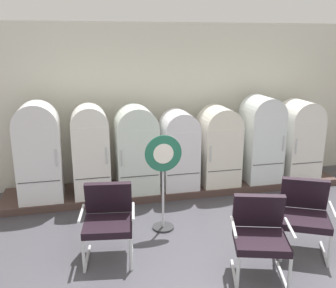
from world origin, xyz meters
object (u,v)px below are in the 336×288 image
Objects in this scene: refrigerator_3 at (179,147)px; refrigerator_6 at (299,137)px; refrigerator_4 at (219,144)px; refrigerator_5 at (261,136)px; refrigerator_2 at (136,147)px; armchair_left at (108,217)px; refrigerator_0 at (38,149)px; armchair_right at (304,212)px; refrigerator_1 at (90,148)px; armchair_center at (260,232)px; sign_stand at (163,181)px.

refrigerator_3 is 2.39m from refrigerator_6.
refrigerator_5 reaches higher than refrigerator_4.
refrigerator_6 is at bearing 0.28° from refrigerator_2.
refrigerator_0 is at bearing 118.27° from armchair_left.
refrigerator_4 is 0.90× the size of refrigerator_5.
refrigerator_5 is (1.59, 0.03, 0.11)m from refrigerator_3.
refrigerator_4 is 2.33m from armchair_right.
refrigerator_1 reaches higher than armchair_right.
armchair_left is (-0.64, -1.83, -0.37)m from refrigerator_2.
refrigerator_3 reaches higher than armchair_center.
refrigerator_0 is 4.77m from refrigerator_6.
refrigerator_4 is 1.88m from sign_stand.
armchair_left is (0.14, -1.84, -0.40)m from refrigerator_1.
refrigerator_1 reaches higher than armchair_left.
armchair_right is at bearing -119.48° from refrigerator_6.
refrigerator_1 is 1.55m from refrigerator_3.
armchair_left is at bearing -147.43° from sign_stand.
armchair_left is (0.97, -1.81, -0.44)m from refrigerator_0.
refrigerator_5 is 1.67× the size of armchair_center.
armchair_right is at bearing -102.07° from refrigerator_5.
refrigerator_4 is at bearing 0.30° from refrigerator_1.
refrigerator_2 is at bearing -179.42° from refrigerator_5.
sign_stand is (-0.58, -1.30, -0.10)m from refrigerator_3.
refrigerator_4 is 0.96× the size of refrigerator_6.
refrigerator_5 reaches higher than armchair_right.
refrigerator_2 reaches higher than armchair_left.
refrigerator_2 is 1.08× the size of refrigerator_3.
refrigerator_0 is at bearing 147.23° from armchair_right.
armchair_center is at bearing -128.53° from refrigerator_6.
refrigerator_4 reaches higher than refrigerator_3.
refrigerator_2 is (0.78, -0.01, -0.03)m from refrigerator_1.
refrigerator_3 is 2.53m from armchair_right.
armchair_right is (0.35, -2.28, -0.33)m from refrigerator_4.
refrigerator_4 is (3.14, 0.04, -0.11)m from refrigerator_0.
armchair_left is at bearing -85.59° from refrigerator_1.
refrigerator_3 is 0.94× the size of refrigerator_6.
refrigerator_1 reaches higher than armchair_center.
refrigerator_1 reaches higher than refrigerator_3.
refrigerator_5 is 1.67× the size of armchair_right.
refrigerator_2 is 2.85m from armchair_center.
refrigerator_1 reaches higher than refrigerator_6.
armchair_center is at bearing -56.66° from sign_stand.
armchair_left is 2.55m from armchair_right.
refrigerator_6 is 3.25m from sign_stand.
armchair_right is 1.95m from sign_stand.
armchair_left is at bearing 170.24° from armchair_right.
sign_stand is at bearing -135.24° from refrigerator_4.
refrigerator_2 is at bearing 70.76° from armchair_left.
refrigerator_2 is 1.97m from armchair_left.
refrigerator_2 reaches higher than refrigerator_4.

